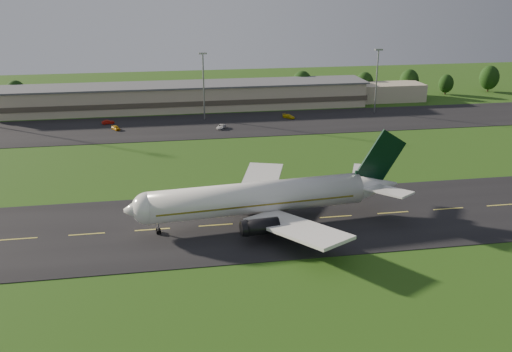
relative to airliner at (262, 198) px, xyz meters
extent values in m
plane|color=#234611|center=(-8.32, -0.08, -4.66)|extent=(360.00, 360.00, 0.00)
cube|color=black|center=(-8.32, -0.08, -4.61)|extent=(220.00, 30.00, 0.10)
cube|color=black|center=(-8.32, 71.92, -4.61)|extent=(260.00, 30.00, 0.10)
cylinder|color=white|center=(-0.85, -0.08, 0.14)|extent=(38.36, 9.10, 5.60)
sphere|color=white|center=(-19.77, -1.84, 0.14)|extent=(5.60, 5.60, 5.60)
cone|color=white|center=(-21.76, -2.02, 0.14)|extent=(4.48, 5.72, 5.38)
cone|color=white|center=(21.55, 2.01, 0.14)|extent=(9.47, 6.30, 5.49)
cube|color=olive|center=(-1.35, -0.13, -0.21)|extent=(35.37, 8.86, 0.28)
cube|color=black|center=(-20.37, -1.90, 0.69)|extent=(2.27, 3.17, 0.65)
cube|color=white|center=(3.65, -10.71, -1.36)|extent=(15.39, 19.97, 2.20)
cube|color=white|center=(1.61, 11.20, -1.36)|extent=(12.71, 20.22, 2.20)
cube|color=white|center=(22.01, -2.97, 1.04)|extent=(8.01, 9.30, 0.91)
cube|color=white|center=(21.09, 6.98, 1.04)|extent=(6.97, 9.39, 0.91)
cube|color=black|center=(20.06, 1.87, 1.94)|extent=(5.03, 1.01, 3.00)
cube|color=black|center=(22.55, 2.10, 5.64)|extent=(9.43, 1.32, 10.55)
cylinder|color=black|center=(-1.60, -8.18, -1.76)|extent=(5.83, 3.21, 2.70)
cylinder|color=black|center=(-3.09, 7.75, -1.76)|extent=(5.83, 3.21, 2.70)
cube|color=#B9AA8D|center=(-8.32, 95.92, -0.66)|extent=(120.00, 15.00, 8.00)
cube|color=#4C4438|center=(-8.32, 95.92, -1.46)|extent=(121.00, 15.40, 1.60)
cube|color=#595B60|center=(-8.32, 95.92, 3.49)|extent=(122.00, 16.00, 0.50)
cube|color=#B9AA8D|center=(61.68, 97.92, -1.66)|extent=(28.00, 11.00, 6.00)
cylinder|color=gray|center=(-3.32, 79.92, 5.34)|extent=(0.44, 0.44, 20.00)
cube|color=gray|center=(-3.32, 79.92, 15.44)|extent=(2.40, 1.20, 0.50)
cylinder|color=gray|center=(51.68, 79.92, 5.34)|extent=(0.44, 0.44, 20.00)
cube|color=gray|center=(51.68, 79.92, 15.44)|extent=(2.40, 1.20, 0.50)
cylinder|color=black|center=(-63.35, 105.93, -3.17)|extent=(0.56, 0.56, 2.98)
ellipsoid|color=black|center=(-63.35, 105.93, 0.48)|extent=(6.96, 6.96, 8.70)
cylinder|color=black|center=(-45.97, 106.87, -3.46)|extent=(0.56, 0.56, 2.41)
ellipsoid|color=black|center=(-45.97, 106.87, -0.51)|extent=(5.62, 5.62, 7.03)
cylinder|color=black|center=(33.97, 105.65, -3.08)|extent=(0.56, 0.56, 3.17)
ellipsoid|color=black|center=(33.97, 105.65, 0.79)|extent=(7.39, 7.39, 9.24)
cylinder|color=black|center=(57.45, 105.79, -3.24)|extent=(0.56, 0.56, 2.83)
ellipsoid|color=black|center=(57.45, 105.79, 0.22)|extent=(6.61, 6.61, 8.26)
cylinder|color=black|center=(75.00, 106.27, -3.17)|extent=(0.56, 0.56, 2.98)
ellipsoid|color=black|center=(75.00, 106.27, 0.47)|extent=(6.96, 6.96, 8.70)
cylinder|color=black|center=(89.07, 104.81, -3.49)|extent=(0.56, 0.56, 2.35)
ellipsoid|color=black|center=(89.07, 104.81, -0.62)|extent=(5.47, 5.47, 6.84)
cylinder|color=black|center=(107.79, 107.07, -3.10)|extent=(0.56, 0.56, 3.12)
ellipsoid|color=black|center=(107.79, 107.07, 0.72)|extent=(7.28, 7.28, 9.11)
imported|color=#D79A0C|center=(-29.49, 71.17, -3.95)|extent=(2.98, 3.86, 1.23)
imported|color=#951009|center=(-32.20, 78.65, -3.96)|extent=(3.81, 1.98, 1.20)
imported|color=silver|center=(0.36, 67.53, -3.97)|extent=(3.42, 4.70, 1.19)
imported|color=gold|center=(22.49, 76.67, -3.95)|extent=(3.91, 4.40, 1.22)
camera|label=1|loc=(-17.03, -91.80, 36.55)|focal=40.00mm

